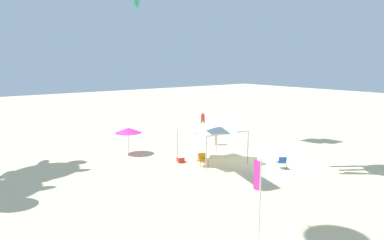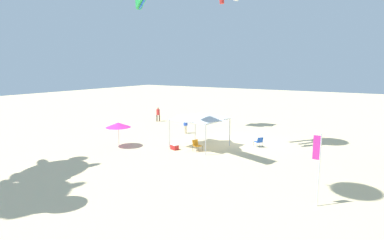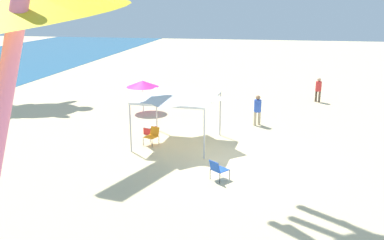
% 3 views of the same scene
% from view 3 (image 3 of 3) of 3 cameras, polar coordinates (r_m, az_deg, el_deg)
% --- Properties ---
extents(ground, '(120.00, 120.00, 0.10)m').
position_cam_3_polar(ground, '(17.85, 5.68, -5.78)').
color(ground, beige).
extents(canopy_tent, '(3.75, 3.72, 2.68)m').
position_cam_3_polar(canopy_tent, '(19.35, -1.97, 3.64)').
color(canopy_tent, '#B7B7BC').
rests_on(canopy_tent, ground).
extents(beach_umbrella, '(1.97, 1.97, 1.94)m').
position_cam_3_polar(beach_umbrella, '(25.47, -6.79, 4.95)').
color(beach_umbrella, silver).
rests_on(beach_umbrella, ground).
extents(folding_chair_near_cooler, '(0.78, 0.72, 0.82)m').
position_cam_3_polar(folding_chair_near_cooler, '(19.75, -5.42, -2.01)').
color(folding_chair_near_cooler, black).
rests_on(folding_chair_near_cooler, ground).
extents(folding_chair_left_of_tent, '(0.81, 0.79, 0.82)m').
position_cam_3_polar(folding_chair_left_of_tent, '(15.78, 3.54, -6.65)').
color(folding_chair_left_of_tent, black).
rests_on(folding_chair_left_of_tent, ground).
extents(cooler_box, '(0.72, 0.60, 0.40)m').
position_cam_3_polar(cooler_box, '(21.46, -5.77, -1.32)').
color(cooler_box, red).
rests_on(cooler_box, ground).
extents(person_beachcomber, '(0.39, 0.39, 1.65)m').
position_cam_3_polar(person_beachcomber, '(29.23, 16.91, 4.23)').
color(person_beachcomber, brown).
rests_on(person_beachcomber, ground).
extents(person_kite_handler, '(0.40, 0.40, 1.67)m').
position_cam_3_polar(person_kite_handler, '(22.88, 8.96, 1.67)').
color(person_kite_handler, '#C6B28C').
rests_on(person_kite_handler, ground).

